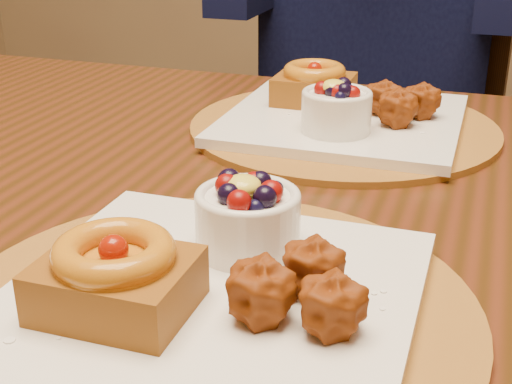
{
  "coord_description": "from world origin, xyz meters",
  "views": [
    {
      "loc": [
        0.27,
        -0.65,
        1.03
      ],
      "look_at": [
        0.12,
        -0.2,
        0.83
      ],
      "focal_mm": 50.0,
      "sensor_mm": 36.0,
      "label": 1
    }
  ],
  "objects_px": {
    "place_setting_far": "(342,115)",
    "chair_far": "(375,169)",
    "dining_table": "(294,267)",
    "place_setting_near": "(209,286)"
  },
  "relations": [
    {
      "from": "dining_table",
      "to": "place_setting_far",
      "type": "height_order",
      "value": "place_setting_far"
    },
    {
      "from": "dining_table",
      "to": "chair_far",
      "type": "bearing_deg",
      "value": 92.84
    },
    {
      "from": "place_setting_far",
      "to": "dining_table",
      "type": "bearing_deg",
      "value": -89.48
    },
    {
      "from": "place_setting_far",
      "to": "chair_far",
      "type": "distance_m",
      "value": 0.61
    },
    {
      "from": "place_setting_far",
      "to": "chair_far",
      "type": "relative_size",
      "value": 0.42
    },
    {
      "from": "dining_table",
      "to": "place_setting_near",
      "type": "bearing_deg",
      "value": -90.54
    },
    {
      "from": "dining_table",
      "to": "place_setting_far",
      "type": "xyz_separation_m",
      "value": [
        -0.0,
        0.22,
        0.1
      ]
    },
    {
      "from": "chair_far",
      "to": "dining_table",
      "type": "bearing_deg",
      "value": -78.74
    },
    {
      "from": "dining_table",
      "to": "chair_far",
      "type": "height_order",
      "value": "chair_far"
    },
    {
      "from": "dining_table",
      "to": "place_setting_far",
      "type": "bearing_deg",
      "value": 90.52
    }
  ]
}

